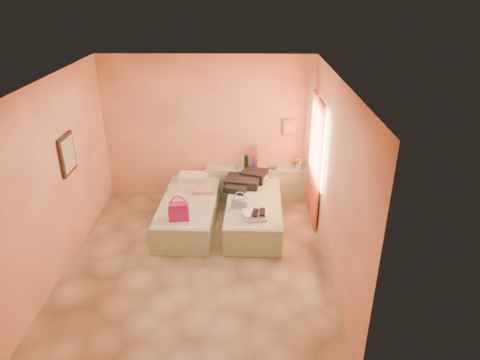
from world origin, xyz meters
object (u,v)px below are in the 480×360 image
Objects in this scene: bed_left at (189,212)px; magenta_handbag at (179,211)px; water_bottle at (246,162)px; towel_stack at (255,215)px; bed_right at (254,212)px; headboard_ledge at (258,183)px; flower_vase at (299,162)px; green_book at (272,168)px; blue_handbag at (240,204)px.

bed_left is 0.79m from magenta_handbag.
water_bottle is 0.78× the size of towel_stack.
headboard_ledge is at bearing 86.57° from bed_right.
flower_vase is at bearing 0.60° from headboard_ledge.
bed_left is at bearing 78.56° from magenta_handbag.
green_book is at bearing 41.29° from magenta_handbag.
towel_stack reaches higher than bed_right.
blue_handbag is (-0.24, -0.30, 0.34)m from bed_right.
bed_right is at bearing 23.20° from magenta_handbag.
bed_right is 0.51m from blue_handbag.
blue_handbag is at bearing -127.04° from bed_right.
water_bottle is 1.04× the size of flower_vase.
water_bottle is 1.02m from flower_vase.
bed_right is (-0.10, -1.05, -0.08)m from headboard_ledge.
magenta_handbag is at bearing -148.69° from bed_right.
magenta_handbag is at bearing -177.39° from towel_stack.
bed_right is at bearing 69.08° from blue_handbag.
towel_stack is at bearing -87.38° from bed_right.
blue_handbag reaches higher than bed_right.
flower_vase is at bearing 1.83° from water_bottle.
bed_left is 2.35m from flower_vase.
headboard_ledge is 7.54× the size of water_bottle.
bed_right is 7.35× the size of water_bottle.
headboard_ledge is 1.41m from blue_handbag.
magenta_handbag reaches higher than bed_right.
magenta_handbag reaches higher than towel_stack.
flower_vase reaches higher than bed_left.
towel_stack is (1.16, -0.63, 0.30)m from bed_left.
blue_handbag is at bearing -104.04° from headboard_ledge.
bed_right is 1.18m from green_book.
magenta_handbag is (-1.07, -1.71, -0.14)m from water_bottle.
blue_handbag reaches higher than towel_stack.
bed_left is 1.15m from bed_right.
towel_stack is (0.25, -0.33, -0.04)m from blue_handbag.
bed_right is 0.70m from towel_stack.
bed_left is at bearing -152.46° from flower_vase.
bed_left is (-1.24, -1.05, -0.08)m from headboard_ledge.
flower_vase is 2.72m from magenta_handbag.
water_bottle is at bearing 47.30° from bed_left.
green_book reaches higher than bed_left.
water_bottle is 2.02m from magenta_handbag.
magenta_handbag is 1.19× the size of blue_handbag.
water_bottle reaches higher than towel_stack.
water_bottle is 0.52m from green_book.
bed_right is at bearing -85.21° from green_book.
magenta_handbag is at bearing -140.21° from flower_vase.
flower_vase reaches higher than blue_handbag.
magenta_handbag is 0.92× the size of towel_stack.
blue_handbag is at bearing -94.40° from water_bottle.
towel_stack is at bearing -93.01° from headboard_ledge.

